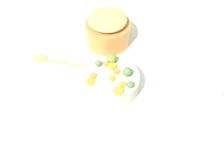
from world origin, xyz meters
TOP-DOWN VIEW (x-y plane):
  - tabletop at (0.00, 0.00)m, footprint 2.40×2.40m
  - serving_bowl_carrots at (0.03, -0.00)m, footprint 0.24×0.24m
  - metal_pot at (0.32, -0.09)m, footprint 0.22×0.22m
  - stuffing_mound at (0.32, -0.09)m, footprint 0.19×0.19m
  - carrot_slice_0 at (-0.06, 0.00)m, footprint 0.05×0.05m
  - carrot_slice_1 at (0.05, 0.07)m, footprint 0.04×0.04m
  - carrot_slice_2 at (0.03, 0.09)m, footprint 0.04×0.04m
  - carrot_slice_3 at (0.04, -0.03)m, footprint 0.03×0.03m
  - carrot_slice_4 at (0.10, 0.00)m, footprint 0.03×0.03m
  - carrot_slice_5 at (0.01, 0.00)m, footprint 0.03×0.03m
  - carrot_slice_6 at (-0.03, -0.03)m, footprint 0.03×0.03m
  - carrot_slice_7 at (0.07, -0.02)m, footprint 0.05×0.05m
  - brussels_sprout_0 at (0.10, 0.03)m, footprint 0.03×0.03m
  - brussels_sprout_1 at (-0.05, -0.05)m, footprint 0.03×0.03m
  - brussels_sprout_2 at (0.11, -0.03)m, footprint 0.04×0.04m
  - brussels_sprout_3 at (0.01, -0.07)m, footprint 0.04×0.04m
  - wooden_spoon at (0.29, 0.24)m, footprint 0.17×0.24m
  - casserole_dish at (-0.36, -0.29)m, footprint 0.21×0.21m
  - dish_towel at (0.53, 0.08)m, footprint 0.16×0.17m

SIDE VIEW (x-z plane):
  - tabletop at x=0.00m, z-range 0.00..0.02m
  - dish_towel at x=0.53m, z-range 0.02..0.03m
  - wooden_spoon at x=0.29m, z-range 0.02..0.03m
  - serving_bowl_carrots at x=0.03m, z-range 0.02..0.10m
  - metal_pot at x=0.32m, z-range 0.02..0.14m
  - casserole_dish at x=-0.36m, z-range 0.02..0.14m
  - carrot_slice_2 at x=0.03m, z-range 0.10..0.11m
  - carrot_slice_6 at x=-0.03m, z-range 0.10..0.11m
  - carrot_slice_5 at x=0.01m, z-range 0.10..0.11m
  - carrot_slice_1 at x=0.05m, z-range 0.10..0.11m
  - carrot_slice_3 at x=0.04m, z-range 0.10..0.11m
  - carrot_slice_4 at x=0.10m, z-range 0.10..0.11m
  - carrot_slice_7 at x=0.07m, z-range 0.10..0.11m
  - carrot_slice_0 at x=-0.06m, z-range 0.10..0.11m
  - brussels_sprout_0 at x=0.10m, z-range 0.10..0.13m
  - brussels_sprout_1 at x=-0.05m, z-range 0.10..0.13m
  - brussels_sprout_3 at x=0.01m, z-range 0.10..0.14m
  - brussels_sprout_2 at x=0.11m, z-range 0.10..0.14m
  - stuffing_mound at x=0.32m, z-range 0.14..0.18m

